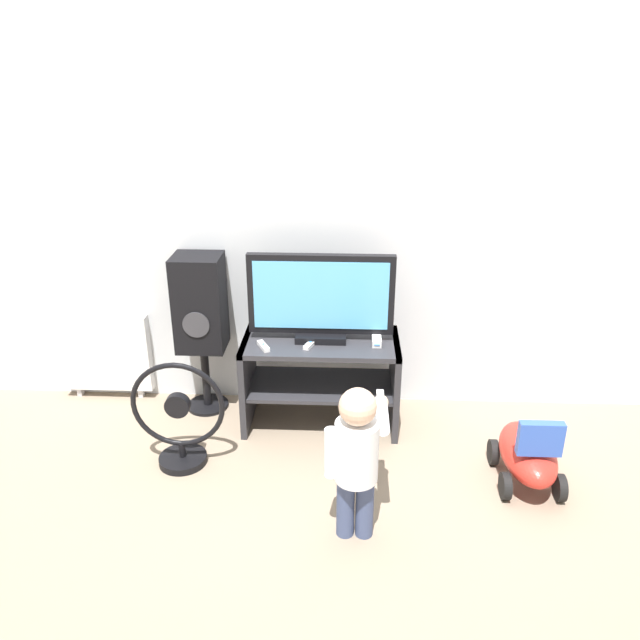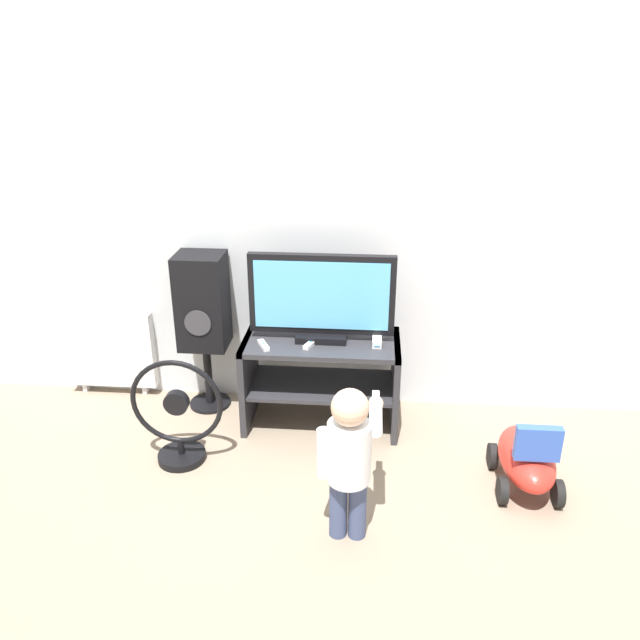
{
  "view_description": "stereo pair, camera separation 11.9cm",
  "coord_description": "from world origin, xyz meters",
  "px_view_note": "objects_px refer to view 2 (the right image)",
  "views": [
    {
      "loc": [
        0.15,
        -3.04,
        2.06
      ],
      "look_at": [
        0.0,
        0.14,
        0.71
      ],
      "focal_mm": 35.0,
      "sensor_mm": 36.0,
      "label": 1
    },
    {
      "loc": [
        0.27,
        -3.03,
        2.06
      ],
      "look_at": [
        0.0,
        0.14,
        0.71
      ],
      "focal_mm": 35.0,
      "sensor_mm": 36.0,
      "label": 2
    }
  ],
  "objects_px": {
    "game_console": "(377,340)",
    "ride_on_toy": "(527,459)",
    "floor_fan": "(178,417)",
    "television": "(322,298)",
    "remote_secondary": "(311,344)",
    "child": "(350,452)",
    "speaker_tower": "(203,306)",
    "remote_primary": "(263,345)",
    "radiator": "(110,349)"
  },
  "relations": [
    {
      "from": "remote_secondary",
      "to": "remote_primary",
      "type": "bearing_deg",
      "value": -171.34
    },
    {
      "from": "game_console",
      "to": "speaker_tower",
      "type": "relative_size",
      "value": 0.17
    },
    {
      "from": "remote_secondary",
      "to": "floor_fan",
      "type": "bearing_deg",
      "value": -151.12
    },
    {
      "from": "remote_secondary",
      "to": "speaker_tower",
      "type": "bearing_deg",
      "value": 162.0
    },
    {
      "from": "child",
      "to": "ride_on_toy",
      "type": "bearing_deg",
      "value": 25.43
    },
    {
      "from": "child",
      "to": "ride_on_toy",
      "type": "distance_m",
      "value": 1.03
    },
    {
      "from": "floor_fan",
      "to": "child",
      "type": "bearing_deg",
      "value": -28.05
    },
    {
      "from": "television",
      "to": "child",
      "type": "bearing_deg",
      "value": -78.22
    },
    {
      "from": "floor_fan",
      "to": "ride_on_toy",
      "type": "xyz_separation_m",
      "value": [
        1.83,
        -0.08,
        -0.1
      ]
    },
    {
      "from": "speaker_tower",
      "to": "ride_on_toy",
      "type": "relative_size",
      "value": 1.89
    },
    {
      "from": "speaker_tower",
      "to": "child",
      "type": "bearing_deg",
      "value": -49.66
    },
    {
      "from": "remote_primary",
      "to": "floor_fan",
      "type": "bearing_deg",
      "value": -141.25
    },
    {
      "from": "speaker_tower",
      "to": "floor_fan",
      "type": "bearing_deg",
      "value": -91.04
    },
    {
      "from": "speaker_tower",
      "to": "game_console",
      "type": "bearing_deg",
      "value": -8.21
    },
    {
      "from": "speaker_tower",
      "to": "floor_fan",
      "type": "height_order",
      "value": "speaker_tower"
    },
    {
      "from": "remote_primary",
      "to": "radiator",
      "type": "relative_size",
      "value": 0.23
    },
    {
      "from": "remote_primary",
      "to": "child",
      "type": "distance_m",
      "value": 0.99
    },
    {
      "from": "game_console",
      "to": "child",
      "type": "bearing_deg",
      "value": -96.98
    },
    {
      "from": "remote_secondary",
      "to": "child",
      "type": "relative_size",
      "value": 0.17
    },
    {
      "from": "speaker_tower",
      "to": "radiator",
      "type": "relative_size",
      "value": 1.72
    },
    {
      "from": "game_console",
      "to": "ride_on_toy",
      "type": "distance_m",
      "value": 1.01
    },
    {
      "from": "remote_secondary",
      "to": "speaker_tower",
      "type": "height_order",
      "value": "speaker_tower"
    },
    {
      "from": "ride_on_toy",
      "to": "radiator",
      "type": "distance_m",
      "value": 2.61
    },
    {
      "from": "child",
      "to": "floor_fan",
      "type": "bearing_deg",
      "value": 151.95
    },
    {
      "from": "television",
      "to": "radiator",
      "type": "xyz_separation_m",
      "value": [
        -1.39,
        0.22,
        -0.48
      ]
    },
    {
      "from": "remote_primary",
      "to": "radiator",
      "type": "distance_m",
      "value": 1.16
    },
    {
      "from": "game_console",
      "to": "radiator",
      "type": "bearing_deg",
      "value": 171.4
    },
    {
      "from": "remote_secondary",
      "to": "child",
      "type": "distance_m",
      "value": 0.92
    },
    {
      "from": "television",
      "to": "speaker_tower",
      "type": "xyz_separation_m",
      "value": [
        -0.72,
        0.11,
        -0.12
      ]
    },
    {
      "from": "television",
      "to": "radiator",
      "type": "distance_m",
      "value": 1.49
    },
    {
      "from": "game_console",
      "to": "floor_fan",
      "type": "bearing_deg",
      "value": -157.25
    },
    {
      "from": "child",
      "to": "ride_on_toy",
      "type": "height_order",
      "value": "child"
    },
    {
      "from": "remote_secondary",
      "to": "floor_fan",
      "type": "distance_m",
      "value": 0.83
    },
    {
      "from": "television",
      "to": "speaker_tower",
      "type": "distance_m",
      "value": 0.74
    },
    {
      "from": "remote_secondary",
      "to": "speaker_tower",
      "type": "distance_m",
      "value": 0.72
    },
    {
      "from": "television",
      "to": "remote_secondary",
      "type": "xyz_separation_m",
      "value": [
        -0.05,
        -0.11,
        -0.24
      ]
    },
    {
      "from": "child",
      "to": "ride_on_toy",
      "type": "xyz_separation_m",
      "value": [
        0.89,
        0.42,
        -0.28
      ]
    },
    {
      "from": "remote_secondary",
      "to": "floor_fan",
      "type": "xyz_separation_m",
      "value": [
        -0.68,
        -0.38,
        -0.28
      ]
    },
    {
      "from": "floor_fan",
      "to": "television",
      "type": "bearing_deg",
      "value": 33.2
    },
    {
      "from": "game_console",
      "to": "remote_primary",
      "type": "height_order",
      "value": "game_console"
    },
    {
      "from": "remote_secondary",
      "to": "child",
      "type": "bearing_deg",
      "value": -73.53
    },
    {
      "from": "television",
      "to": "floor_fan",
      "type": "relative_size",
      "value": 1.36
    },
    {
      "from": "television",
      "to": "ride_on_toy",
      "type": "height_order",
      "value": "television"
    },
    {
      "from": "game_console",
      "to": "speaker_tower",
      "type": "height_order",
      "value": "speaker_tower"
    },
    {
      "from": "remote_primary",
      "to": "ride_on_toy",
      "type": "relative_size",
      "value": 0.25
    },
    {
      "from": "speaker_tower",
      "to": "floor_fan",
      "type": "relative_size",
      "value": 1.63
    },
    {
      "from": "game_console",
      "to": "remote_primary",
      "type": "bearing_deg",
      "value": -170.47
    },
    {
      "from": "floor_fan",
      "to": "game_console",
      "type": "bearing_deg",
      "value": 22.75
    },
    {
      "from": "remote_secondary",
      "to": "ride_on_toy",
      "type": "distance_m",
      "value": 1.29
    },
    {
      "from": "television",
      "to": "ride_on_toy",
      "type": "relative_size",
      "value": 1.57
    }
  ]
}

